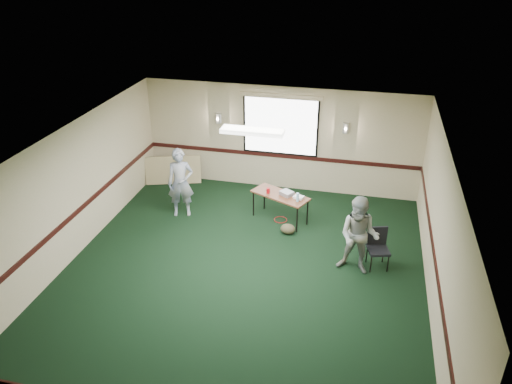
% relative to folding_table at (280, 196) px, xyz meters
% --- Properties ---
extents(ground, '(8.00, 8.00, 0.00)m').
position_rel_folding_table_xyz_m(ground, '(-0.33, -2.31, -0.62)').
color(ground, black).
rests_on(ground, ground).
extents(room_shell, '(8.00, 8.02, 8.00)m').
position_rel_folding_table_xyz_m(room_shell, '(-0.33, -0.19, 0.96)').
color(room_shell, '#C2B58C').
rests_on(room_shell, ground).
extents(folding_table, '(1.43, 1.04, 0.67)m').
position_rel_folding_table_xyz_m(folding_table, '(0.00, 0.00, 0.00)').
color(folding_table, '#4E2C16').
rests_on(folding_table, ground).
extents(projector, '(0.35, 0.34, 0.09)m').
position_rel_folding_table_xyz_m(projector, '(0.14, 0.01, 0.09)').
color(projector, gray).
rests_on(projector, folding_table).
extents(game_console, '(0.26, 0.24, 0.05)m').
position_rel_folding_table_xyz_m(game_console, '(0.44, -0.08, 0.08)').
color(game_console, white).
rests_on(game_console, folding_table).
extents(red_cup, '(0.08, 0.08, 0.12)m').
position_rel_folding_table_xyz_m(red_cup, '(-0.29, 0.01, 0.11)').
color(red_cup, '#AC0B10').
rests_on(red_cup, folding_table).
extents(water_bottle, '(0.06, 0.06, 0.21)m').
position_rel_folding_table_xyz_m(water_bottle, '(0.43, -0.24, 0.15)').
color(water_bottle, '#87C3DD').
rests_on(water_bottle, folding_table).
extents(duffel_bag, '(0.40, 0.36, 0.23)m').
position_rel_folding_table_xyz_m(duffel_bag, '(0.29, -0.55, -0.50)').
color(duffel_bag, '#433D26').
rests_on(duffel_bag, ground).
extents(cable_coil, '(0.37, 0.37, 0.02)m').
position_rel_folding_table_xyz_m(cable_coil, '(0.02, -0.01, -0.61)').
color(cable_coil, red).
rests_on(cable_coil, ground).
extents(folded_table, '(1.45, 0.65, 0.75)m').
position_rel_folding_table_xyz_m(folded_table, '(-3.13, 1.29, -0.24)').
color(folded_table, tan).
rests_on(folded_table, ground).
extents(conference_chair, '(0.50, 0.51, 0.82)m').
position_rel_folding_table_xyz_m(conference_chair, '(2.21, -1.31, -0.14)').
color(conference_chair, black).
rests_on(conference_chair, ground).
extents(person_left, '(0.70, 0.57, 1.65)m').
position_rel_folding_table_xyz_m(person_left, '(-2.30, -0.25, 0.21)').
color(person_left, '#40558D').
rests_on(person_left, ground).
extents(person_right, '(0.88, 0.74, 1.61)m').
position_rel_folding_table_xyz_m(person_right, '(1.83, -1.61, 0.19)').
color(person_right, '#6988A4').
rests_on(person_right, ground).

